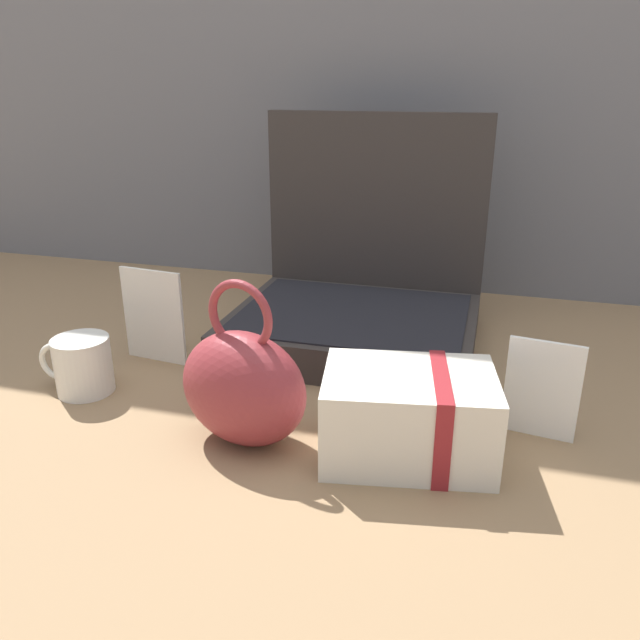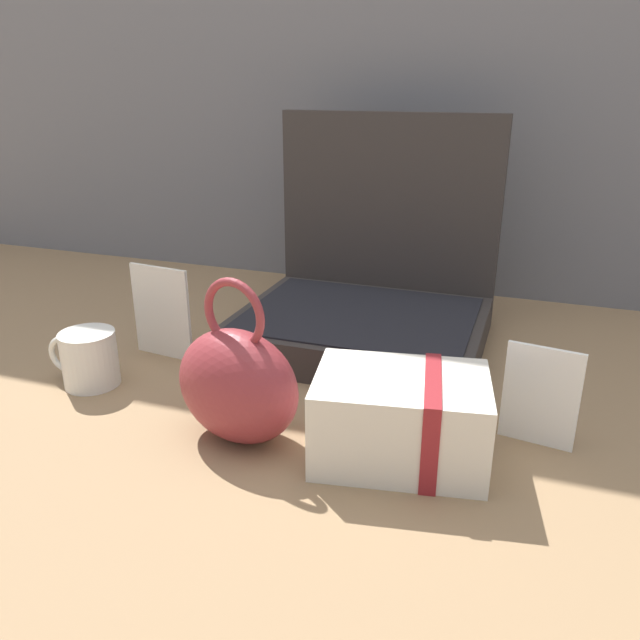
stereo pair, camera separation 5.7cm
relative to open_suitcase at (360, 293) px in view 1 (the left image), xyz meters
The scene contains 7 objects.
ground_plane 0.25m from the open_suitcase, 92.53° to the right, with size 6.00×6.00×0.00m, color #8C6D4C.
open_suitcase is the anchor object (origin of this frame).
teal_pouch_handbag 0.41m from the open_suitcase, 99.23° to the right, with size 0.20×0.15×0.22m.
cream_toiletry_bag 0.40m from the open_suitcase, 68.51° to the right, with size 0.23×0.18×0.12m.
coffee_mug 0.49m from the open_suitcase, 136.62° to the right, with size 0.12×0.08×0.09m.
info_card_left 0.42m from the open_suitcase, 42.65° to the right, with size 0.10×0.01×0.14m, color white.
poster_card_right 0.37m from the open_suitcase, 146.55° to the right, with size 0.12×0.01×0.16m, color white.
Camera 1 is at (0.24, -0.84, 0.45)m, focal length 35.18 mm.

